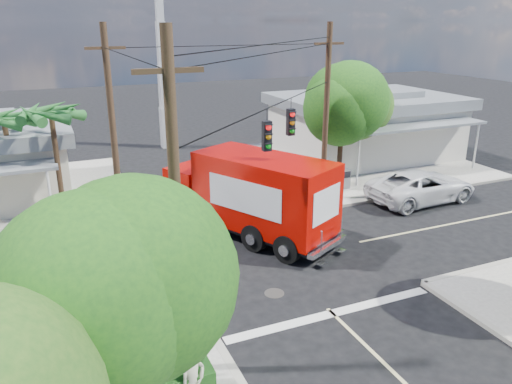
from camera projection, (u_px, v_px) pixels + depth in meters
ground at (276, 259)px, 19.98m from camera, size 120.00×120.00×0.00m
sidewalk_ne at (352, 162)px, 33.48m from camera, size 14.12×14.12×0.14m
road_markings at (293, 275)px, 18.70m from camera, size 32.00×32.00×0.01m
building_ne at (365, 124)px, 34.29m from camera, size 11.80×10.20×4.50m
radio_tower at (163, 71)px, 35.69m from camera, size 0.80×0.80×17.00m
tree_sw_front at (116, 284)px, 9.40m from camera, size 3.88×3.78×6.03m
tree_ne_front at (343, 104)px, 26.99m from camera, size 4.21×4.14×6.66m
tree_ne_back at (359, 105)px, 30.07m from camera, size 3.77×3.66×5.82m
palm_nw_front at (51, 116)px, 22.04m from camera, size 3.01×3.08×5.59m
palm_nw_back at (4, 122)px, 22.71m from camera, size 3.01×3.08×5.19m
utility_poles at (222, 140)px, 19.26m from camera, size 12.00×10.68×9.00m
vending_boxes at (334, 180)px, 27.57m from camera, size 1.90×0.50×1.10m
delivery_truck at (250, 195)px, 21.68m from camera, size 6.11×8.67×3.68m
parked_car at (422, 186)px, 26.11m from camera, size 6.11×3.07×1.66m
pedestrian at (193, 383)px, 11.58m from camera, size 0.80×0.67×1.85m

